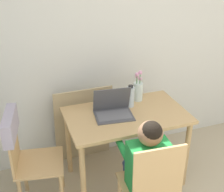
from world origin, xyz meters
TOP-DOWN VIEW (x-y plane):
  - wall_back at (0.00, 2.23)m, footprint 6.40×0.05m
  - dining_table at (-0.28, 1.67)m, footprint 1.10×0.66m
  - chair_occupied at (-0.35, 0.99)m, footprint 0.43×0.43m
  - chair_spare at (-1.21, 1.64)m, footprint 0.49×0.47m
  - person_seated at (-0.34, 1.11)m, footprint 0.35×0.44m
  - laptop at (-0.39, 1.71)m, footprint 0.37×0.29m
  - flower_vase at (-0.07, 1.89)m, footprint 0.09×0.09m
  - water_bottle at (-0.19, 1.80)m, footprint 0.07×0.07m
  - cardboard_panel at (-0.58, 2.10)m, footprint 0.60×0.14m

SIDE VIEW (x-z plane):
  - cardboard_panel at x=-0.58m, z-range 0.00..0.87m
  - chair_occupied at x=-0.35m, z-range 0.01..0.95m
  - chair_spare at x=-1.21m, z-range 0.16..1.10m
  - dining_table at x=-0.28m, z-range 0.26..1.01m
  - person_seated at x=-0.34m, z-range 0.14..1.17m
  - laptop at x=-0.39m, z-range 0.67..0.92m
  - water_bottle at x=-0.19m, z-range 0.74..0.95m
  - flower_vase at x=-0.07m, z-range 0.69..1.01m
  - wall_back at x=0.00m, z-range 0.00..2.50m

